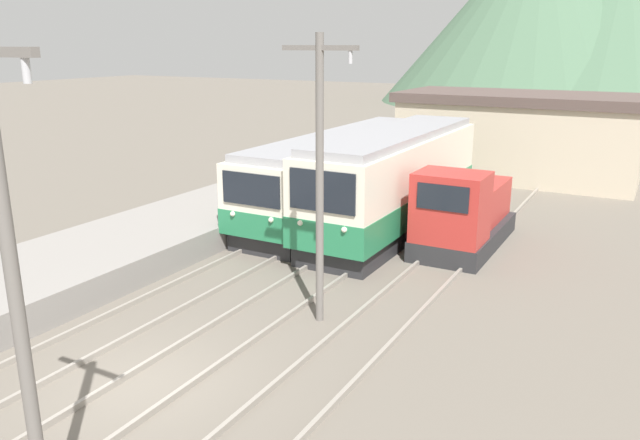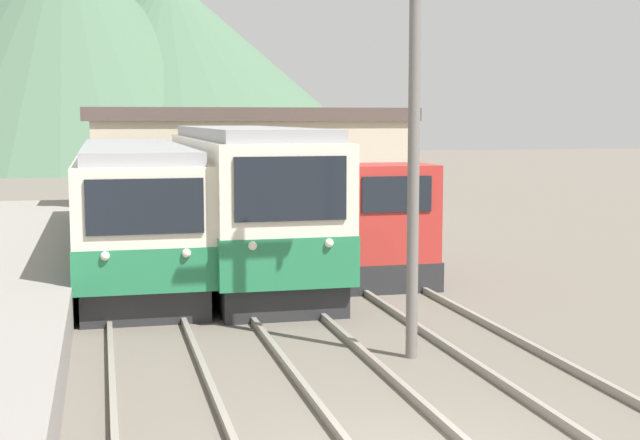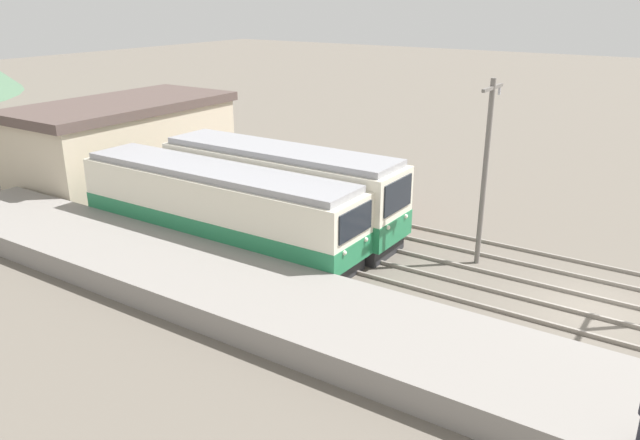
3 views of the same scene
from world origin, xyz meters
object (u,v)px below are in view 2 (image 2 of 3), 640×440
Objects in this scene: commuter_train_center at (245,208)px; shunting_locomotive at (365,230)px; commuter_train_left at (133,213)px; catenary_mast_mid at (414,126)px.

shunting_locomotive is at bearing -16.13° from commuter_train_center.
commuter_train_left is at bearing 160.38° from shunting_locomotive.
commuter_train_left is 11.00m from catenary_mast_mid.
catenary_mast_mid is (-1.49, -7.77, 2.75)m from shunting_locomotive.
commuter_train_center reaches higher than shunting_locomotive.
shunting_locomotive is (5.80, -2.07, -0.39)m from commuter_train_left.
catenary_mast_mid is (4.31, -9.84, 2.35)m from commuter_train_left.
commuter_train_center is 2.06× the size of shunting_locomotive.
shunting_locomotive is 8.38m from catenary_mast_mid.
shunting_locomotive is at bearing 79.13° from catenary_mast_mid.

